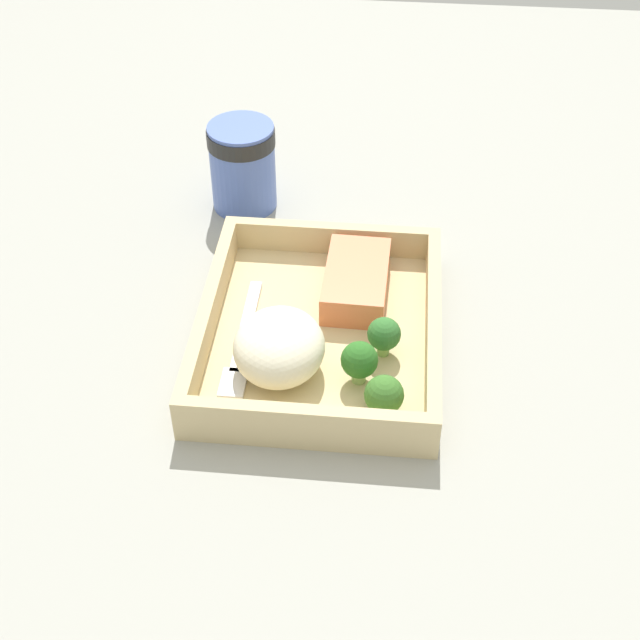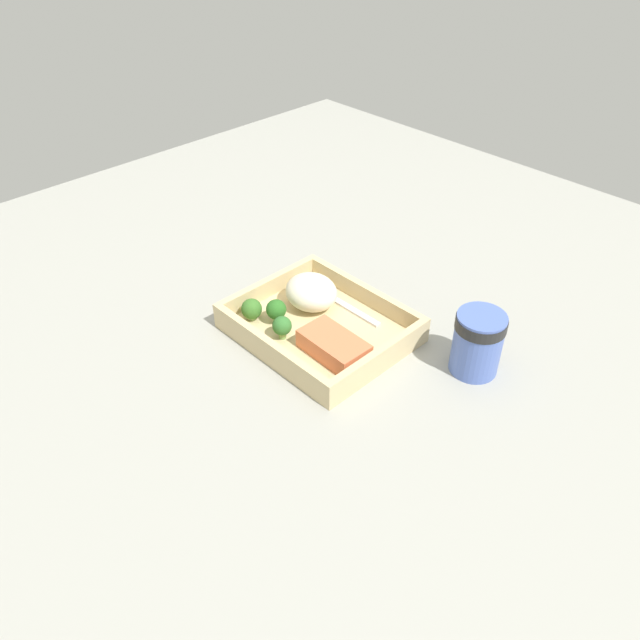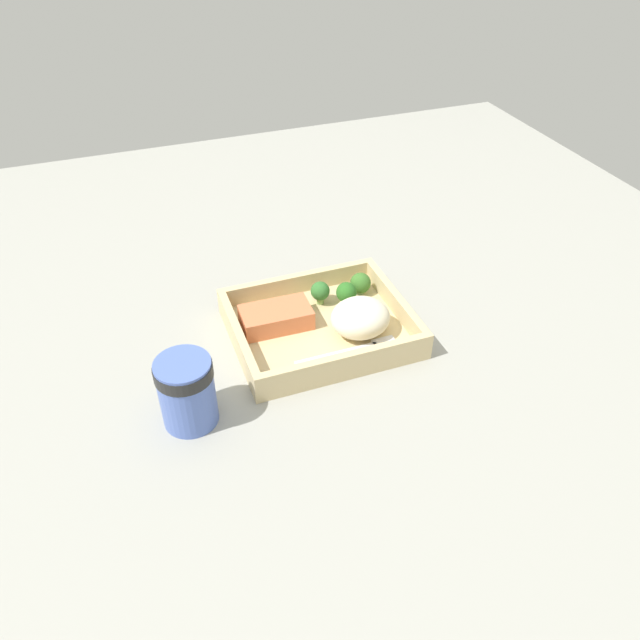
% 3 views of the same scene
% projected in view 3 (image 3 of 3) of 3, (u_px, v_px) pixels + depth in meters
% --- Properties ---
extents(ground_plane, '(1.60, 1.60, 0.02)m').
position_uv_depth(ground_plane, '(320.00, 339.00, 0.95)').
color(ground_plane, '#9A9A91').
extents(takeout_tray, '(0.26, 0.22, 0.01)m').
position_uv_depth(takeout_tray, '(320.00, 331.00, 0.94)').
color(takeout_tray, '#CEB784').
rests_on(takeout_tray, ground_plane).
extents(tray_rim, '(0.26, 0.22, 0.03)m').
position_uv_depth(tray_rim, '(320.00, 320.00, 0.93)').
color(tray_rim, '#CEB784').
rests_on(tray_rim, takeout_tray).
extents(salmon_fillet, '(0.11, 0.06, 0.03)m').
position_uv_depth(salmon_fillet, '(276.00, 317.00, 0.93)').
color(salmon_fillet, '#DA7248').
rests_on(salmon_fillet, takeout_tray).
extents(mashed_potatoes, '(0.09, 0.08, 0.05)m').
position_uv_depth(mashed_potatoes, '(360.00, 318.00, 0.91)').
color(mashed_potatoes, '#F1E7C6').
rests_on(mashed_potatoes, takeout_tray).
extents(broccoli_floret_1, '(0.03, 0.03, 0.04)m').
position_uv_depth(broccoli_floret_1, '(360.00, 283.00, 0.99)').
color(broccoli_floret_1, '#89AB66').
rests_on(broccoli_floret_1, takeout_tray).
extents(broccoli_floret_2, '(0.03, 0.03, 0.04)m').
position_uv_depth(broccoli_floret_2, '(320.00, 292.00, 0.97)').
color(broccoli_floret_2, '#7CA456').
rests_on(broccoli_floret_2, takeout_tray).
extents(broccoli_floret_3, '(0.03, 0.03, 0.04)m').
position_uv_depth(broccoli_floret_3, '(346.00, 293.00, 0.97)').
color(broccoli_floret_3, '#83A860').
rests_on(broccoli_floret_3, takeout_tray).
extents(fork, '(0.16, 0.02, 0.00)m').
position_uv_depth(fork, '(352.00, 351.00, 0.89)').
color(fork, silver).
rests_on(fork, takeout_tray).
extents(paper_cup, '(0.07, 0.07, 0.10)m').
position_uv_depth(paper_cup, '(186.00, 389.00, 0.77)').
color(paper_cup, '#4F68BA').
rests_on(paper_cup, ground_plane).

